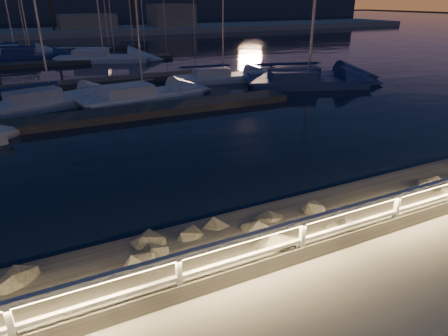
{
  "coord_description": "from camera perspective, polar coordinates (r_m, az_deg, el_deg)",
  "views": [
    {
      "loc": [
        -4.06,
        -6.17,
        5.63
      ],
      "look_at": [
        0.98,
        4.0,
        0.77
      ],
      "focal_mm": 32.0,
      "sensor_mm": 36.0,
      "label": 1
    }
  ],
  "objects": [
    {
      "name": "ground",
      "position": [
        9.29,
        5.73,
        -14.29
      ],
      "size": [
        400.0,
        400.0,
        0.0
      ],
      "primitive_type": "plane",
      "color": "#AAA49A",
      "rests_on": "ground"
    },
    {
      "name": "harbor_water",
      "position": [
        38.18,
        -20.3,
        11.81
      ],
      "size": [
        400.0,
        440.0,
        0.6
      ],
      "color": "black",
      "rests_on": "ground"
    },
    {
      "name": "guard_rail",
      "position": [
        8.81,
        5.54,
        -10.42
      ],
      "size": [
        44.11,
        0.12,
        1.06
      ],
      "color": "silver",
      "rests_on": "ground"
    },
    {
      "name": "riprap",
      "position": [
        9.51,
        -27.63,
        -17.61
      ],
      "size": [
        23.6,
        3.1,
        1.46
      ],
      "color": "slate",
      "rests_on": "ground"
    },
    {
      "name": "floating_docks",
      "position": [
        39.35,
        -20.66,
        12.91
      ],
      "size": [
        22.0,
        36.0,
        0.4
      ],
      "color": "#4E4641",
      "rests_on": "ground"
    },
    {
      "name": "far_shore",
      "position": [
        80.5,
        -24.7,
        17.38
      ],
      "size": [
        160.0,
        14.0,
        5.2
      ],
      "color": "#AAA49A",
      "rests_on": "ground"
    },
    {
      "name": "sailboat_c",
      "position": [
        26.73,
        -11.92,
        10.14
      ],
      "size": [
        8.54,
        3.76,
        14.02
      ],
      "rotation": [
        0.0,
        0.0,
        0.16
      ],
      "color": "silver",
      "rests_on": "ground"
    },
    {
      "name": "sailboat_d",
      "position": [
        31.33,
        11.36,
        12.08
      ],
      "size": [
        9.58,
        5.7,
        15.69
      ],
      "rotation": [
        0.0,
        0.0,
        -0.36
      ],
      "color": "navy",
      "rests_on": "ground"
    },
    {
      "name": "sailboat_f",
      "position": [
        27.06,
        -23.87,
        8.87
      ],
      "size": [
        8.35,
        4.57,
        13.73
      ],
      "rotation": [
        0.0,
        0.0,
        0.3
      ],
      "color": "silver",
      "rests_on": "ground"
    },
    {
      "name": "sailboat_g",
      "position": [
        32.83,
        -0.51,
        12.95
      ],
      "size": [
        7.9,
        3.44,
        12.98
      ],
      "rotation": [
        0.0,
        0.0,
        -0.16
      ],
      "color": "silver",
      "rests_on": "ground"
    },
    {
      "name": "sailboat_h",
      "position": [
        33.45,
        11.62,
        12.76
      ],
      "size": [
        9.95,
        5.23,
        16.21
      ],
      "rotation": [
        0.0,
        0.0,
        -0.27
      ],
      "color": "navy",
      "rests_on": "ground"
    },
    {
      "name": "sailboat_k",
      "position": [
        49.54,
        -26.11,
        14.2
      ],
      "size": [
        8.95,
        3.91,
        14.71
      ],
      "rotation": [
        0.0,
        0.0,
        -0.16
      ],
      "color": "navy",
      "rests_on": "ground"
    },
    {
      "name": "sailboat_l",
      "position": [
        45.32,
        -17.15,
        14.86
      ],
      "size": [
        9.98,
        5.81,
        16.32
      ],
      "rotation": [
        0.0,
        0.0,
        -0.34
      ],
      "color": "silver",
      "rests_on": "ground"
    },
    {
      "name": "sailboat_n",
      "position": [
        53.45,
        -27.88,
        14.4
      ],
      "size": [
        8.35,
        2.71,
        14.11
      ],
      "rotation": [
        0.0,
        0.0,
        -0.02
      ],
      "color": "silver",
      "rests_on": "ground"
    }
  ]
}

